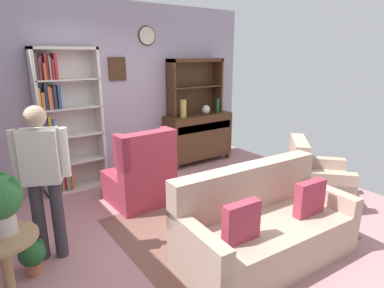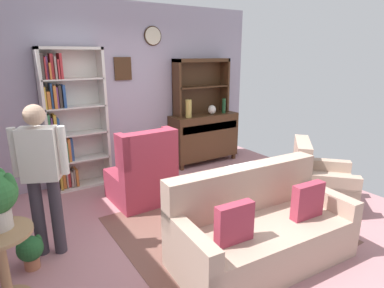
% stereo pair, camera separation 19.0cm
% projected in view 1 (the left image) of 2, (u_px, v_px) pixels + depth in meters
% --- Properties ---
extents(ground_plane, '(5.40, 4.60, 0.02)m').
position_uv_depth(ground_plane, '(195.00, 224.00, 3.95)').
color(ground_plane, '#B27A7F').
extents(wall_back, '(5.00, 0.09, 2.80)m').
position_uv_depth(wall_back, '(118.00, 92.00, 5.23)').
color(wall_back, '#A399AD').
rests_on(wall_back, ground_plane).
extents(area_rug, '(2.30, 2.14, 0.01)m').
position_uv_depth(area_rug, '(223.00, 228.00, 3.83)').
color(area_rug, brown).
rests_on(area_rug, ground_plane).
extents(bookshelf, '(0.90, 0.30, 2.10)m').
position_uv_depth(bookshelf, '(64.00, 124.00, 4.66)').
color(bookshelf, silver).
rests_on(bookshelf, ground_plane).
extents(sideboard, '(1.30, 0.45, 0.92)m').
position_uv_depth(sideboard, '(198.00, 136.00, 6.07)').
color(sideboard, '#422816').
rests_on(sideboard, ground_plane).
extents(sideboard_hutch, '(1.10, 0.26, 1.00)m').
position_uv_depth(sideboard_hutch, '(195.00, 79.00, 5.87)').
color(sideboard_hutch, '#422816').
rests_on(sideboard_hutch, sideboard).
extents(vase_tall, '(0.11, 0.11, 0.31)m').
position_uv_depth(vase_tall, '(183.00, 109.00, 5.64)').
color(vase_tall, tan).
rests_on(vase_tall, sideboard).
extents(vase_round, '(0.15, 0.15, 0.17)m').
position_uv_depth(vase_round, '(206.00, 110.00, 5.96)').
color(vase_round, beige).
rests_on(vase_round, sideboard).
extents(bottle_wine, '(0.07, 0.07, 0.28)m').
position_uv_depth(bottle_wine, '(218.00, 106.00, 6.07)').
color(bottle_wine, '#194223').
rests_on(bottle_wine, sideboard).
extents(couch_floral, '(1.85, 0.97, 0.90)m').
position_uv_depth(couch_floral, '(263.00, 228.00, 3.24)').
color(couch_floral, tan).
rests_on(couch_floral, ground_plane).
extents(armchair_floral, '(1.08, 1.08, 0.88)m').
position_uv_depth(armchair_floral, '(315.00, 182.00, 4.47)').
color(armchair_floral, tan).
rests_on(armchair_floral, ground_plane).
extents(wingback_chair, '(0.80, 0.82, 1.05)m').
position_uv_depth(wingback_chair, '(141.00, 177.00, 4.39)').
color(wingback_chair, '#A33347').
rests_on(wingback_chair, ground_plane).
extents(plant_stand, '(0.52, 0.52, 0.67)m').
position_uv_depth(plant_stand, '(7.00, 266.00, 2.51)').
color(plant_stand, '#A87F56').
rests_on(plant_stand, ground_plane).
extents(potted_plant_small, '(0.24, 0.24, 0.33)m').
position_uv_depth(potted_plant_small, '(32.00, 255.00, 3.00)').
color(potted_plant_small, '#AD6B4C').
rests_on(potted_plant_small, ground_plane).
extents(person_reading, '(0.51, 0.32, 1.56)m').
position_uv_depth(person_reading, '(43.00, 174.00, 3.06)').
color(person_reading, '#38333D').
rests_on(person_reading, ground_plane).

